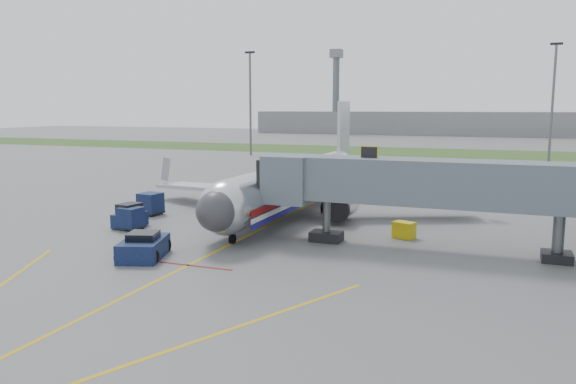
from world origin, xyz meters
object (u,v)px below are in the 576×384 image
(ramp_worker, at_px, (269,197))
(belt_loader, at_px, (269,206))
(airliner, at_px, (297,183))
(baggage_tug, at_px, (130,217))
(pushback_tug, at_px, (144,247))

(ramp_worker, bearing_deg, belt_loader, -87.82)
(airliner, relative_size, belt_loader, 9.36)
(baggage_tug, distance_m, ramp_worker, 14.65)
(pushback_tug, relative_size, baggage_tug, 1.55)
(pushback_tug, relative_size, ramp_worker, 2.55)
(baggage_tug, relative_size, ramp_worker, 1.65)
(airliner, bearing_deg, belt_loader, -162.98)
(baggage_tug, xyz_separation_m, belt_loader, (7.58, 10.62, -0.41))
(baggage_tug, bearing_deg, airliner, 48.45)
(airliner, xyz_separation_m, ramp_worker, (-3.53, 1.71, -1.75))
(pushback_tug, bearing_deg, airliner, 79.27)
(baggage_tug, bearing_deg, ramp_worker, 63.40)
(airliner, relative_size, pushback_tug, 7.85)
(airliner, bearing_deg, baggage_tug, -131.55)
(airliner, distance_m, belt_loader, 3.43)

